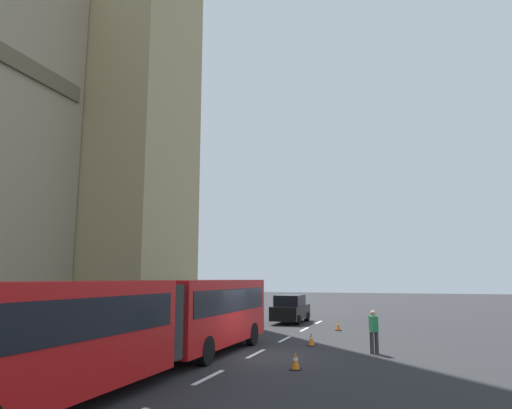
% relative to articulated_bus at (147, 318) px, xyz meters
% --- Properties ---
extents(ground_plane, '(160.00, 160.00, 0.00)m').
position_rel_articulated_bus_xyz_m(ground_plane, '(4.52, -1.99, -1.75)').
color(ground_plane, '#262628').
extents(lane_centre_marking, '(34.40, 0.16, 0.01)m').
position_rel_articulated_bus_xyz_m(lane_centre_marking, '(2.69, -1.99, -1.74)').
color(lane_centre_marking, silver).
rests_on(lane_centre_marking, ground_plane).
extents(articulated_bus, '(17.11, 2.54, 2.90)m').
position_rel_articulated_bus_xyz_m(articulated_bus, '(0.00, 0.00, 0.00)').
color(articulated_bus, red).
rests_on(articulated_bus, ground_plane).
extents(sedan_lead, '(4.40, 1.86, 1.85)m').
position_rel_articulated_bus_xyz_m(sedan_lead, '(17.90, -0.27, -0.83)').
color(sedan_lead, black).
rests_on(sedan_lead, ground_plane).
extents(traffic_cone_west, '(0.36, 0.36, 0.58)m').
position_rel_articulated_bus_xyz_m(traffic_cone_west, '(2.34, -4.24, -1.46)').
color(traffic_cone_west, black).
rests_on(traffic_cone_west, ground_plane).
extents(traffic_cone_middle, '(0.36, 0.36, 0.58)m').
position_rel_articulated_bus_xyz_m(traffic_cone_middle, '(7.84, -3.67, -1.46)').
color(traffic_cone_middle, black).
rests_on(traffic_cone_middle, ground_plane).
extents(traffic_cone_east, '(0.36, 0.36, 0.58)m').
position_rel_articulated_bus_xyz_m(traffic_cone_east, '(14.24, -3.98, -1.46)').
color(traffic_cone_east, black).
rests_on(traffic_cone_east, ground_plane).
extents(pedestrian_near_cones, '(0.47, 0.39, 1.69)m').
position_rel_articulated_bus_xyz_m(pedestrian_near_cones, '(6.44, -6.50, -0.83)').
color(pedestrian_near_cones, '#333333').
rests_on(pedestrian_near_cones, ground_plane).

